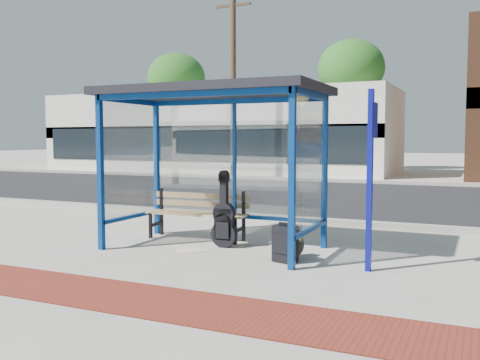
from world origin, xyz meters
The scene contains 19 objects.
ground centered at (0.00, 0.00, 0.00)m, with size 120.00×120.00×0.00m, color #B2ADA0.
brick_paver_strip centered at (0.00, -2.60, 0.01)m, with size 60.00×1.00×0.01m, color maroon.
curb_near centered at (0.00, 2.90, 0.06)m, with size 60.00×0.25×0.12m, color gray.
street_asphalt centered at (0.00, 8.00, 0.00)m, with size 60.00×10.00×0.00m, color black.
curb_far centered at (0.00, 13.10, 0.06)m, with size 60.00×0.25×0.12m, color gray.
far_sidewalk centered at (0.00, 15.00, 0.00)m, with size 60.00×4.00×0.01m, color #B2ADA0.
bus_shelter centered at (0.00, 0.07, 2.07)m, with size 3.30×1.80×2.42m.
storefront_white centered at (-9.00, 17.99, 2.00)m, with size 18.00×6.04×4.00m.
tree_left centered at (-14.00, 22.00, 5.45)m, with size 3.60×3.60×7.03m.
tree_mid centered at (-3.00, 22.00, 5.45)m, with size 3.60×3.60×7.03m.
utility_pole_west centered at (-6.00, 13.40, 4.11)m, with size 1.60×0.24×8.00m.
bench centered at (-0.60, 0.61, 0.46)m, with size 1.73×0.51×0.81m.
guitar_bag centered at (0.10, 0.16, 0.41)m, with size 0.41×0.12×1.11m.
suitcase centered at (1.29, -0.40, 0.25)m, with size 0.35×0.27×0.54m.
backpack centered at (1.30, -0.06, 0.16)m, with size 0.31×0.29×0.34m.
sign_post centered at (2.41, -0.42, 1.27)m, with size 0.09×0.28×2.27m.
newspaper_a centered at (-0.27, -0.34, 0.00)m, with size 0.33×0.26×0.01m, color white.
newspaper_b centered at (-0.26, -0.23, 0.00)m, with size 0.39×0.31×0.01m, color white.
newspaper_c centered at (0.20, 0.40, 0.00)m, with size 0.33×0.26×0.01m, color white.
Camera 1 is at (3.68, -7.08, 1.65)m, focal length 40.00 mm.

